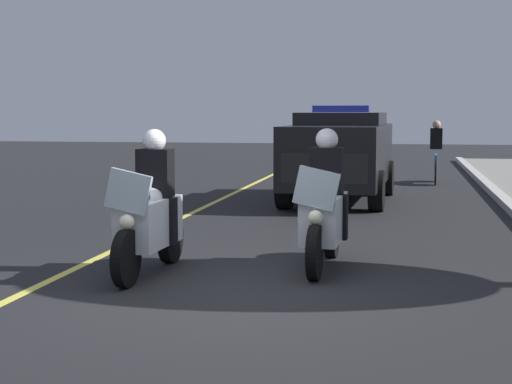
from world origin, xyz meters
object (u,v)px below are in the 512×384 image
object	(u,v)px
police_suv	(340,152)
cyclist_background	(436,152)
police_motorcycle_lead_right	(324,212)
police_motorcycle_lead_left	(150,216)

from	to	relation	value
police_suv	cyclist_background	xyz separation A→B (m)	(-4.85, 2.17, -0.22)
police_motorcycle_lead_right	cyclist_background	bearing A→B (deg)	171.77
police_motorcycle_lead_left	police_suv	bearing A→B (deg)	168.98
police_suv	cyclist_background	distance (m)	5.32
police_motorcycle_lead_left	police_motorcycle_lead_right	size ratio (longest dim) A/B	1.00
police_suv	cyclist_background	bearing A→B (deg)	155.83
police_motorcycle_lead_left	police_motorcycle_lead_right	bearing A→B (deg)	110.76
police_motorcycle_lead_right	police_suv	distance (m)	7.43
police_suv	police_motorcycle_lead_right	bearing A→B (deg)	3.11
police_motorcycle_lead_left	cyclist_background	xyz separation A→B (m)	(-13.01, 3.77, 0.14)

